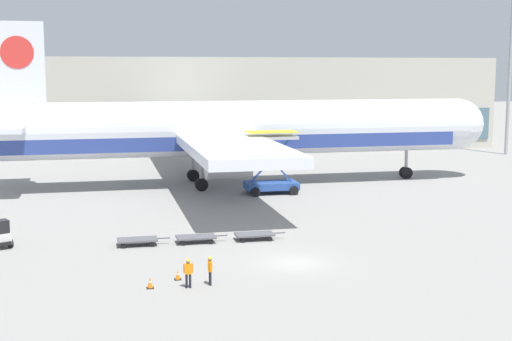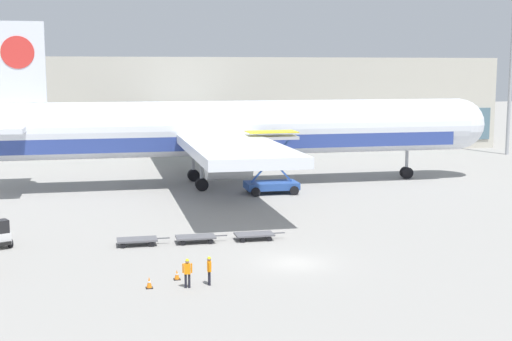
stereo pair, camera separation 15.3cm
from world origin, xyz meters
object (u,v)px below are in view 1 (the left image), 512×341
Objects in this scene: traffic_cone_near at (150,283)px; ground_crew_near at (210,268)px; baggage_dolly_second at (196,237)px; ground_crew_far at (188,271)px; airplane_main at (228,131)px; baggage_dolly_lead at (138,240)px; baggage_dolly_third at (255,235)px; traffic_cone_far at (178,275)px; scissor_lift_loader at (271,170)px; light_mast at (510,61)px.

ground_crew_near is at bearing -2.20° from traffic_cone_near.
ground_crew_far is at bearing -100.35° from baggage_dolly_second.
baggage_dolly_lead is (-11.15, -24.71, -5.45)m from airplane_main.
baggage_dolly_third is (-2.72, -24.94, -5.45)m from airplane_main.
traffic_cone_far is (-1.71, 1.46, -0.69)m from ground_crew_near.
traffic_cone_far is at bearing -127.42° from baggage_dolly_third.
baggage_dolly_third is (4.29, -0.12, 0.00)m from baggage_dolly_second.
traffic_cone_far is (-6.64, -8.63, -0.10)m from baggage_dolly_third.
ground_crew_near reaches higher than traffic_cone_near.
traffic_cone_far reaches higher than baggage_dolly_lead.
baggage_dolly_third is 10.89m from traffic_cone_far.
airplane_main is 34.50× the size of ground_crew_near.
baggage_dolly_second is 1.00× the size of baggage_dolly_third.
scissor_lift_loader is at bearing -62.16° from airplane_main.
airplane_main is at bearing 171.00° from ground_crew_near.
traffic_cone_near reaches higher than baggage_dolly_third.
light_mast is 6.25× the size of baggage_dolly_lead.
ground_crew_near is (-10.86, -28.85, -1.33)m from scissor_lift_loader.
traffic_cone_far is (-0.41, 1.73, -0.71)m from ground_crew_far.
scissor_lift_loader is at bearing 52.37° from baggage_dolly_lead.
scissor_lift_loader reaches higher than baggage_dolly_third.
light_mast reaches higher than baggage_dolly_third.
baggage_dolly_lead is at bearing -142.61° from light_mast.
traffic_cone_near is (-8.36, -9.95, -0.06)m from baggage_dolly_third.
baggage_dolly_second is 5.55× the size of traffic_cone_near.
traffic_cone_near is at bearing -129.90° from baggage_dolly_third.
traffic_cone_near is at bearing -89.45° from baggage_dolly_lead.
baggage_dolly_third is (-5.93, -18.77, -1.92)m from scissor_lift_loader.
light_mast is 6.25× the size of baggage_dolly_third.
light_mast is 71.20m from baggage_dolly_lead.
scissor_lift_loader is 30.86m from ground_crew_near.
airplane_main is at bearing 83.94° from baggage_dolly_third.
baggage_dolly_second is (4.15, -0.12, 0.00)m from baggage_dolly_lead.
baggage_dolly_lead is 1.00× the size of baggage_dolly_third.
ground_crew_near reaches higher than traffic_cone_far.
scissor_lift_loader reaches higher than traffic_cone_near.
scissor_lift_loader is 19.78m from baggage_dolly_third.
traffic_cone_far is at bearing -105.27° from airplane_main.
airplane_main is 98.13× the size of traffic_cone_far.
light_mast is 75.23m from ground_crew_near.
airplane_main is 15.68× the size of baggage_dolly_lead.
ground_crew_far is at bearing -103.92° from airplane_main.
ground_crew_near is at bearing -110.33° from scissor_lift_loader.
traffic_cone_far is at bearing 111.18° from ground_crew_far.
baggage_dolly_third is 2.20× the size of ground_crew_near.
airplane_main reaches higher than ground_crew_near.
baggage_dolly_lead is 10.91m from ground_crew_near.
scissor_lift_loader is 3.70× the size of ground_crew_near.
airplane_main is 9.33× the size of scissor_lift_loader.
baggage_dolly_third is at bearing -1.39° from baggage_dolly_second.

